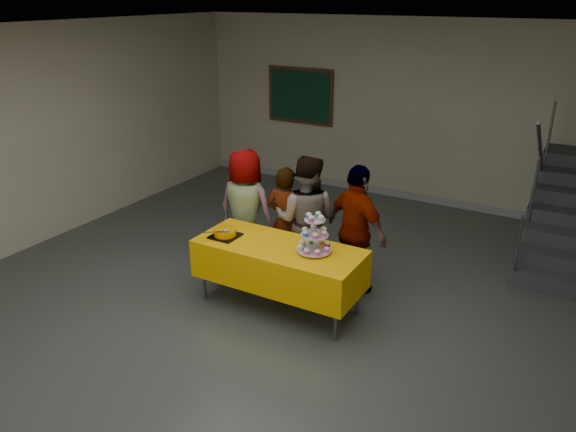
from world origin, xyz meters
name	(u,v)px	position (x,y,z in m)	size (l,w,h in m)	color
room_shell	(246,141)	(0.00, 0.02, 2.13)	(10.00, 10.04, 3.02)	#4C514C
bake_table	(279,263)	(-0.12, 0.78, 0.56)	(1.88, 0.78, 0.77)	#595960
cupcake_stand	(314,237)	(0.29, 0.83, 0.94)	(0.38, 0.38, 0.44)	silver
bear_cake	(225,232)	(-0.77, 0.69, 0.83)	(0.32, 0.36, 0.12)	black
schoolchild_a	(246,210)	(-1.01, 1.47, 0.79)	(0.77, 0.50, 1.57)	slate
schoolchild_b	(286,223)	(-0.45, 1.50, 0.71)	(0.52, 0.34, 1.43)	slate
schoolchild_c	(306,220)	(-0.18, 1.52, 0.80)	(0.78, 0.61, 1.60)	slate
schoolchild_d	(356,231)	(0.47, 1.55, 0.79)	(0.92, 0.38, 1.57)	slate
noticeboard	(300,96)	(-2.15, 4.96, 1.60)	(1.30, 0.05, 1.00)	#472B16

